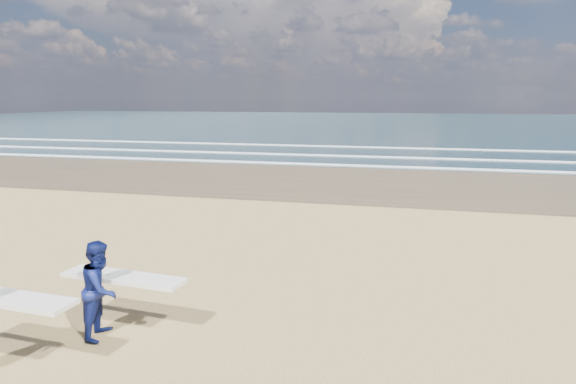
% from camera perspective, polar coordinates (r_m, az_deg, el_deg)
% --- Properties ---
extents(ocean, '(220.00, 100.00, 0.02)m').
position_cam_1_polar(ocean, '(79.82, 25.33, 6.72)').
color(ocean, '#1B333B').
rests_on(ocean, ground).
extents(surfer_far, '(2.24, 1.14, 1.62)m').
position_cam_1_polar(surfer_far, '(9.08, -19.86, -9.96)').
color(surfer_far, '#0E174F').
rests_on(surfer_far, ground).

